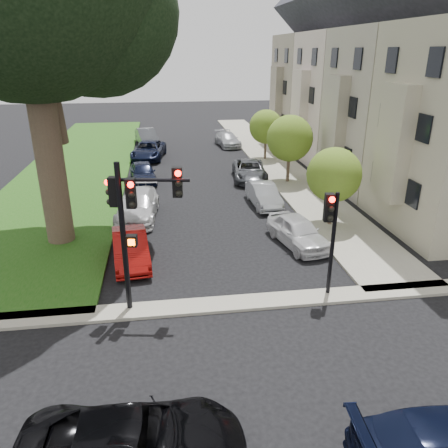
{
  "coord_description": "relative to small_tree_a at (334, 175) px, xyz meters",
  "views": [
    {
      "loc": [
        -2.35,
        -11.51,
        8.67
      ],
      "look_at": [
        0.0,
        5.0,
        2.0
      ],
      "focal_mm": 35.0,
      "sensor_mm": 36.0,
      "label": 1
    }
  ],
  "objects": [
    {
      "name": "car_parked_5",
      "position": [
        -10.14,
        -2.87,
        -2.09
      ],
      "size": [
        1.92,
        4.28,
        1.36
      ],
      "primitive_type": "imported",
      "rotation": [
        0.0,
        0.0,
        0.12
      ],
      "color": "maroon",
      "rests_on": "ground"
    },
    {
      "name": "traffic_signal_secondary",
      "position": [
        -2.76,
        -6.75,
        0.07
      ],
      "size": [
        0.53,
        0.43,
        4.08
      ],
      "color": "black",
      "rests_on": "ground"
    },
    {
      "name": "small_tree_b",
      "position": [
        0.0,
        8.11,
        0.34
      ],
      "size": [
        3.12,
        3.12,
        4.68
      ],
      "color": "#3A3227",
      "rests_on": "ground"
    },
    {
      "name": "small_tree_a",
      "position": [
        0.0,
        0.0,
        0.0
      ],
      "size": [
        2.78,
        2.78,
        4.17
      ],
      "color": "#3A3227",
      "rests_on": "ground"
    },
    {
      "name": "grass_strip",
      "position": [
        -15.2,
        15.06,
        -2.71
      ],
      "size": [
        8.0,
        44.0,
        0.12
      ],
      "primitive_type": "cube",
      "color": "#194E0F",
      "rests_on": "ground"
    },
    {
      "name": "sidewalk_cross",
      "position": [
        -6.2,
        -6.94,
        -2.71
      ],
      "size": [
        60.0,
        1.0,
        0.12
      ],
      "primitive_type": "cube",
      "color": "gray",
      "rests_on": "ground"
    },
    {
      "name": "car_parked_7",
      "position": [
        -9.99,
        9.79,
        -2.08
      ],
      "size": [
        2.12,
        4.25,
        1.39
      ],
      "primitive_type": "imported",
      "rotation": [
        0.0,
        0.0,
        0.12
      ],
      "color": "black",
      "rests_on": "ground"
    },
    {
      "name": "car_parked_0",
      "position": [
        -2.42,
        -2.14,
        -2.07
      ],
      "size": [
        2.45,
        4.36,
        1.4
      ],
      "primitive_type": "imported",
      "rotation": [
        0.0,
        0.0,
        0.2
      ],
      "color": "silver",
      "rests_on": "ground"
    },
    {
      "name": "car_parked_6",
      "position": [
        -10.06,
        2.58,
        -2.04
      ],
      "size": [
        2.51,
        5.26,
        1.48
      ],
      "primitive_type": "imported",
      "rotation": [
        0.0,
        0.0,
        -0.09
      ],
      "color": "silver",
      "rests_on": "ground"
    },
    {
      "name": "car_parked_2",
      "position": [
        -2.48,
        9.27,
        -2.09
      ],
      "size": [
        2.78,
        5.12,
        1.36
      ],
      "primitive_type": "imported",
      "rotation": [
        0.0,
        0.0,
        -0.11
      ],
      "color": "#3F4247",
      "rests_on": "ground"
    },
    {
      "name": "house_d",
      "position": [
        6.25,
        21.56,
        4.16
      ],
      "size": [
        7.7,
        7.55,
        15.97
      ],
      "color": "gray",
      "rests_on": "ground"
    },
    {
      "name": "car_parked_1",
      "position": [
        -2.74,
        3.65,
        -2.12
      ],
      "size": [
        1.56,
        4.04,
        1.31
      ],
      "primitive_type": "imported",
      "rotation": [
        0.0,
        0.0,
        0.04
      ],
      "color": "#999BA0",
      "rests_on": "ground"
    },
    {
      "name": "car_parked_8",
      "position": [
        -9.72,
        16.85,
        -2.04
      ],
      "size": [
        3.2,
        5.58,
        1.47
      ],
      "primitive_type": "imported",
      "rotation": [
        0.0,
        0.0,
        -0.15
      ],
      "color": "black",
      "rests_on": "ground"
    },
    {
      "name": "sidewalk_right",
      "position": [
        0.55,
        15.06,
        -2.71
      ],
      "size": [
        3.5,
        44.0,
        0.12
      ],
      "primitive_type": "cube",
      "color": "gray",
      "rests_on": "ground"
    },
    {
      "name": "car_parked_4",
      "position": [
        -2.29,
        21.07,
        -2.12
      ],
      "size": [
        2.31,
        4.66,
        1.3
      ],
      "primitive_type": "imported",
      "rotation": [
        0.0,
        0.0,
        0.11
      ],
      "color": "#999BA0",
      "rests_on": "ground"
    },
    {
      "name": "car_cross_near",
      "position": [
        -9.52,
        -13.24,
        -2.08
      ],
      "size": [
        5.06,
        2.48,
        1.38
      ],
      "primitive_type": "imported",
      "rotation": [
        0.0,
        0.0,
        1.53
      ],
      "color": "black",
      "rests_on": "ground"
    },
    {
      "name": "small_tree_c",
      "position": [
        -0.0,
        15.05,
        0.0
      ],
      "size": [
        2.78,
        2.78,
        4.17
      ],
      "color": "#3A3227",
      "rests_on": "ground"
    },
    {
      "name": "ground",
      "position": [
        -6.2,
        -8.94,
        -2.77
      ],
      "size": [
        140.0,
        140.0,
        0.0
      ],
      "primitive_type": "plane",
      "color": "black",
      "rests_on": "ground"
    },
    {
      "name": "house_b",
      "position": [
        6.25,
        6.56,
        4.16
      ],
      "size": [
        7.7,
        7.55,
        15.97
      ],
      "color": "gray",
      "rests_on": "ground"
    },
    {
      "name": "traffic_signal_main",
      "position": [
        -9.57,
        -6.7,
        0.96
      ],
      "size": [
        2.65,
        0.7,
        5.41
      ],
      "color": "black",
      "rests_on": "ground"
    },
    {
      "name": "car_parked_9",
      "position": [
        -10.01,
        22.74,
        -1.99
      ],
      "size": [
        2.53,
        4.98,
        1.57
      ],
      "primitive_type": "imported",
      "rotation": [
        0.0,
        0.0,
        0.19
      ],
      "color": "#3F4247",
      "rests_on": "ground"
    },
    {
      "name": "house_c",
      "position": [
        6.25,
        14.06,
        4.16
      ],
      "size": [
        7.7,
        7.55,
        15.97
      ],
      "color": "beige",
      "rests_on": "ground"
    }
  ]
}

